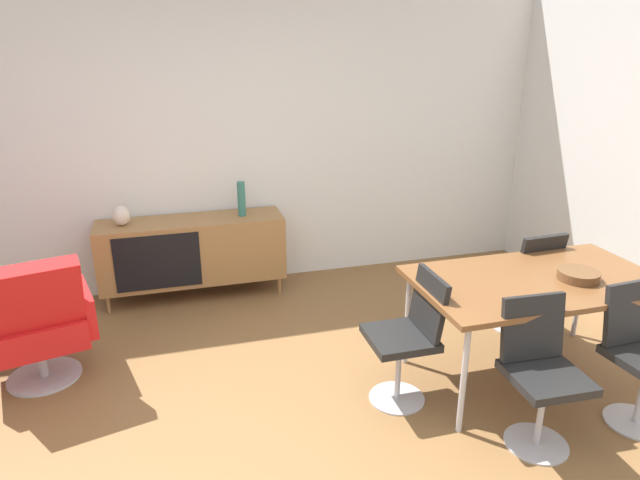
# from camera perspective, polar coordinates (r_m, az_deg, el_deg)

# --- Properties ---
(ground_plane) EXTENTS (8.32, 8.32, 0.00)m
(ground_plane) POSITION_cam_1_polar(r_m,az_deg,el_deg) (3.32, -5.33, -21.79)
(ground_plane) COLOR brown
(wall_back) EXTENTS (6.80, 0.12, 2.80)m
(wall_back) POSITION_cam_1_polar(r_m,az_deg,el_deg) (5.13, -11.40, 10.51)
(wall_back) COLOR silver
(wall_back) RESTS_ON ground_plane
(sideboard) EXTENTS (1.60, 0.45, 0.72)m
(sideboard) POSITION_cam_1_polar(r_m,az_deg,el_deg) (5.07, -12.91, -0.99)
(sideboard) COLOR olive
(sideboard) RESTS_ON ground_plane
(vase_cobalt) EXTENTS (0.07, 0.07, 0.31)m
(vase_cobalt) POSITION_cam_1_polar(r_m,az_deg,el_deg) (4.97, -8.04, 4.19)
(vase_cobalt) COLOR #337266
(vase_cobalt) RESTS_ON sideboard
(vase_sculptural_dark) EXTENTS (0.15, 0.15, 0.17)m
(vase_sculptural_dark) POSITION_cam_1_polar(r_m,az_deg,el_deg) (4.97, -19.66, 2.35)
(vase_sculptural_dark) COLOR beige
(vase_sculptural_dark) RESTS_ON sideboard
(dining_table) EXTENTS (1.60, 0.90, 0.74)m
(dining_table) POSITION_cam_1_polar(r_m,az_deg,el_deg) (3.90, 21.29, -4.23)
(dining_table) COLOR brown
(dining_table) RESTS_ON ground_plane
(wooden_bowl_on_table) EXTENTS (0.26, 0.26, 0.06)m
(wooden_bowl_on_table) POSITION_cam_1_polar(r_m,az_deg,el_deg) (3.96, 24.92, -3.28)
(wooden_bowl_on_table) COLOR brown
(wooden_bowl_on_table) RESTS_ON dining_table
(dining_chair_front_left) EXTENTS (0.42, 0.44, 0.86)m
(dining_chair_front_left) POSITION_cam_1_polar(r_m,az_deg,el_deg) (3.42, 21.61, -12.11)
(dining_chair_front_left) COLOR black
(dining_chair_front_left) RESTS_ON ground_plane
(dining_chair_back_right) EXTENTS (0.42, 0.45, 0.86)m
(dining_chair_back_right) POSITION_cam_1_polar(r_m,az_deg,el_deg) (4.60, 20.41, -3.58)
(dining_chair_back_right) COLOR black
(dining_chair_back_right) RESTS_ON ground_plane
(dining_chair_near_window) EXTENTS (0.43, 0.40, 0.86)m
(dining_chair_near_window) POSITION_cam_1_polar(r_m,az_deg,el_deg) (3.57, 9.12, -9.44)
(dining_chair_near_window) COLOR black
(dining_chair_near_window) RESTS_ON ground_plane
(lounge_chair_red) EXTENTS (0.82, 0.78, 0.95)m
(lounge_chair_red) POSITION_cam_1_polar(r_m,az_deg,el_deg) (4.12, -27.19, -7.38)
(lounge_chair_red) COLOR red
(lounge_chair_red) RESTS_ON ground_plane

